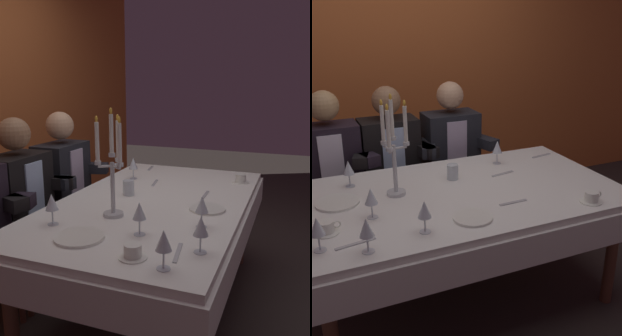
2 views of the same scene
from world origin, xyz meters
TOP-DOWN VIEW (x-y plane):
  - ground_plane at (0.00, 0.00)m, footprint 12.00×12.00m
  - dining_table at (0.00, 0.00)m, footprint 1.94×1.14m
  - candelabra at (-0.35, 0.11)m, footprint 0.15×0.17m
  - dinner_plate_0 at (-0.68, 0.12)m, footprint 0.24×0.24m
  - dinner_plate_1 at (-0.07, -0.35)m, footprint 0.21×0.21m
  - wine_glass_0 at (-0.34, -0.38)m, footprint 0.07×0.07m
  - wine_glass_1 at (-0.82, -0.35)m, footprint 0.07×0.07m
  - wine_glass_2 at (0.43, 0.34)m, footprint 0.07×0.07m
  - wine_glass_3 at (-0.63, -0.45)m, footprint 0.07×0.07m
  - wine_glass_4 at (-0.54, -0.13)m, footprint 0.07×0.07m
  - wine_glass_5 at (-0.58, 0.34)m, footprint 0.07×0.07m
  - water_tumbler_0 at (0.04, 0.19)m, footprint 0.07×0.07m
  - coffee_cup_0 at (0.61, -0.44)m, footprint 0.13×0.12m
  - coffee_cup_1 at (-0.78, -0.20)m, footprint 0.13×0.12m
  - knife_0 at (-0.67, -0.36)m, footprint 0.19×0.05m
  - spoon_1 at (0.80, 0.35)m, footprint 0.17×0.05m
  - spoon_2 at (0.21, -0.27)m, footprint 0.17×0.02m
  - fork_3 at (0.37, 0.14)m, footprint 0.17×0.05m
  - seated_diner_1 at (-0.20, 0.89)m, footprint 0.63×0.48m
  - seated_diner_2 at (0.30, 0.89)m, footprint 0.63×0.48m

SIDE VIEW (x-z plane):
  - ground_plane at x=0.00m, z-range 0.00..0.00m
  - dining_table at x=0.00m, z-range 0.25..0.99m
  - seated_diner_1 at x=-0.20m, z-range 0.12..1.36m
  - seated_diner_2 at x=0.30m, z-range 0.12..1.36m
  - knife_0 at x=-0.67m, z-range 0.74..0.75m
  - spoon_1 at x=0.80m, z-range 0.74..0.75m
  - spoon_2 at x=0.21m, z-range 0.74..0.75m
  - fork_3 at x=0.37m, z-range 0.74..0.75m
  - dinner_plate_0 at x=-0.68m, z-range 0.74..0.75m
  - dinner_plate_1 at x=-0.07m, z-range 0.74..0.75m
  - coffee_cup_0 at x=0.61m, z-range 0.74..0.80m
  - coffee_cup_1 at x=-0.78m, z-range 0.74..0.80m
  - water_tumbler_0 at x=0.04m, z-range 0.74..0.84m
  - wine_glass_0 at x=-0.34m, z-range 0.77..0.94m
  - wine_glass_1 at x=-0.82m, z-range 0.77..0.94m
  - wine_glass_2 at x=0.43m, z-range 0.77..0.94m
  - wine_glass_3 at x=-0.63m, z-range 0.77..0.94m
  - wine_glass_4 at x=-0.54m, z-range 0.77..0.94m
  - wine_glass_5 at x=-0.58m, z-range 0.77..0.94m
  - candelabra at x=-0.35m, z-range 0.71..1.30m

